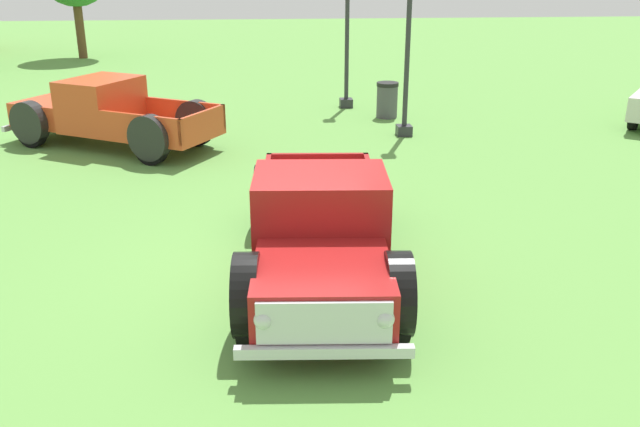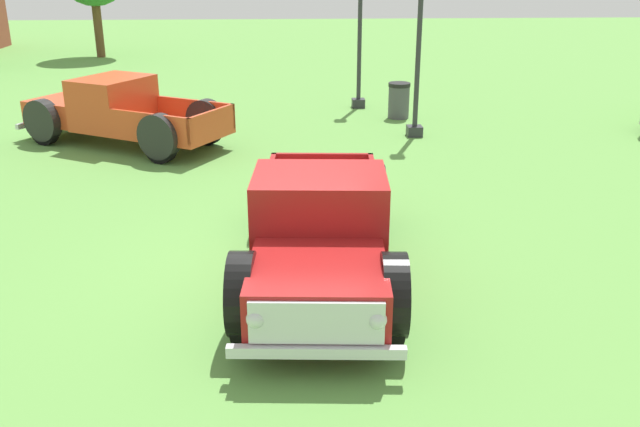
% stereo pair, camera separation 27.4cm
% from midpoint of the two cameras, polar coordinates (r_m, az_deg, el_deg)
% --- Properties ---
extents(ground_plane, '(80.00, 80.00, 0.00)m').
position_cam_midpoint_polar(ground_plane, '(9.73, -3.87, -4.65)').
color(ground_plane, '#5B9342').
extents(pickup_truck_foreground, '(2.28, 5.20, 1.56)m').
position_cam_midpoint_polar(pickup_truck_foreground, '(8.94, -0.84, -1.79)').
color(pickup_truck_foreground, maroon).
rests_on(pickup_truck_foreground, ground_plane).
extents(pickup_truck_behind_left, '(5.26, 4.02, 1.54)m').
position_cam_midpoint_polar(pickup_truck_behind_left, '(16.75, -18.18, 7.89)').
color(pickup_truck_behind_left, '#D14723').
rests_on(pickup_truck_behind_left, ground_plane).
extents(lamp_post_near, '(0.36, 0.36, 4.41)m').
position_cam_midpoint_polar(lamp_post_near, '(16.65, 6.84, 14.20)').
color(lamp_post_near, '#2D2D33').
rests_on(lamp_post_near, ground_plane).
extents(lamp_post_far, '(0.36, 0.36, 4.14)m').
position_cam_midpoint_polar(lamp_post_far, '(19.85, 1.86, 14.95)').
color(lamp_post_far, '#2D2D33').
rests_on(lamp_post_far, ground_plane).
extents(trash_can, '(0.59, 0.59, 0.95)m').
position_cam_midpoint_polar(trash_can, '(18.86, 5.17, 9.38)').
color(trash_can, '#4C4C51').
rests_on(trash_can, ground_plane).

